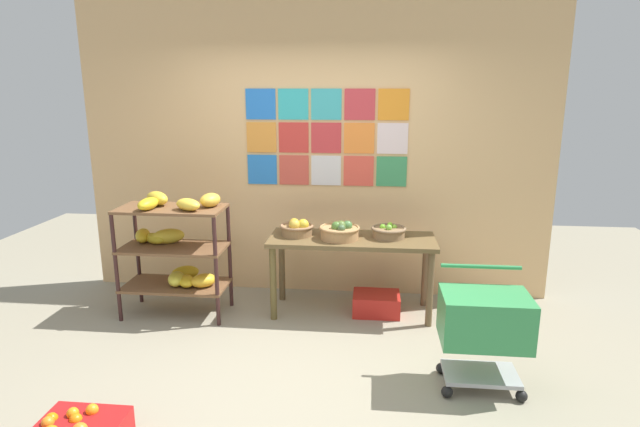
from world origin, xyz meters
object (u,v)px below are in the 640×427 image
(fruit_basket_back_left, at_px, (389,231))
(produce_crate_under_table, at_px, (376,304))
(banana_shelf_unit, at_px, (175,244))
(display_table, at_px, (352,248))
(fruit_basket_centre, at_px, (297,228))
(fruit_basket_left, at_px, (340,231))
(shopping_cart, at_px, (484,323))

(fruit_basket_back_left, height_order, produce_crate_under_table, fruit_basket_back_left)
(banana_shelf_unit, distance_m, display_table, 1.63)
(banana_shelf_unit, relative_size, fruit_basket_centre, 3.71)
(fruit_basket_back_left, bearing_deg, fruit_basket_centre, -179.00)
(fruit_basket_left, height_order, shopping_cart, fruit_basket_left)
(display_table, distance_m, fruit_basket_centre, 0.54)
(display_table, relative_size, fruit_basket_centre, 4.90)
(fruit_basket_back_left, bearing_deg, produce_crate_under_table, -152.55)
(fruit_basket_back_left, bearing_deg, banana_shelf_unit, -173.68)
(fruit_basket_left, relative_size, shopping_cart, 0.44)
(produce_crate_under_table, bearing_deg, banana_shelf_unit, -174.87)
(banana_shelf_unit, height_order, display_table, banana_shelf_unit)
(fruit_basket_left, distance_m, produce_crate_under_table, 0.79)
(fruit_basket_left, height_order, produce_crate_under_table, fruit_basket_left)
(banana_shelf_unit, bearing_deg, produce_crate_under_table, 5.13)
(display_table, bearing_deg, shopping_cart, -50.74)
(produce_crate_under_table, bearing_deg, display_table, 178.09)
(fruit_basket_back_left, bearing_deg, fruit_basket_left, -168.64)
(fruit_basket_left, bearing_deg, banana_shelf_unit, -175.18)
(fruit_basket_centre, relative_size, fruit_basket_left, 0.84)
(fruit_basket_left, bearing_deg, fruit_basket_centre, 169.61)
(display_table, bearing_deg, banana_shelf_unit, -173.85)
(fruit_basket_back_left, height_order, fruit_basket_left, fruit_basket_left)
(display_table, distance_m, shopping_cart, 1.53)
(display_table, bearing_deg, fruit_basket_centre, 177.04)
(display_table, height_order, fruit_basket_back_left, fruit_basket_back_left)
(banana_shelf_unit, height_order, fruit_basket_centre, banana_shelf_unit)
(fruit_basket_left, xyz_separation_m, produce_crate_under_table, (0.35, 0.04, -0.71))
(fruit_basket_back_left, bearing_deg, shopping_cart, -62.64)
(fruit_basket_centre, bearing_deg, display_table, -2.96)
(shopping_cart, bearing_deg, display_table, 115.86)
(shopping_cart, bearing_deg, produce_crate_under_table, 108.42)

